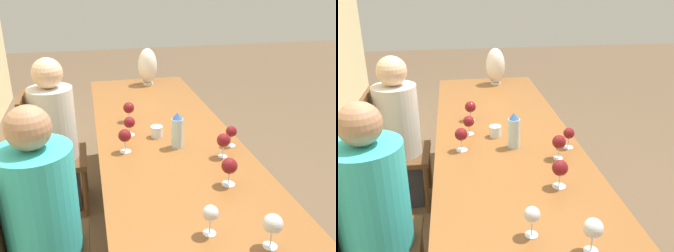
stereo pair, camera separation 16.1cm
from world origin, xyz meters
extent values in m
plane|color=brown|center=(0.00, 0.00, 0.00)|extent=(14.00, 14.00, 0.00)
cube|color=brown|center=(0.00, 0.00, 0.74)|extent=(2.81, 0.92, 0.04)
cylinder|color=brown|center=(1.31, -0.36, 0.36)|extent=(0.07, 0.07, 0.72)
cylinder|color=brown|center=(1.31, 0.36, 0.36)|extent=(0.07, 0.07, 0.72)
cylinder|color=#ADCCD6|center=(-0.24, -0.03, 0.86)|extent=(0.07, 0.07, 0.19)
cone|color=#33599E|center=(-0.24, -0.03, 0.97)|extent=(0.07, 0.07, 0.04)
cylinder|color=silver|center=(-0.06, 0.06, 0.80)|extent=(0.08, 0.08, 0.08)
cylinder|color=silver|center=(1.20, -0.09, 0.77)|extent=(0.10, 0.10, 0.01)
ellipsoid|color=silver|center=(1.20, -0.09, 0.95)|extent=(0.18, 0.18, 0.34)
cylinder|color=silver|center=(-0.29, -0.37, 0.77)|extent=(0.06, 0.06, 0.00)
cylinder|color=silver|center=(-0.29, -0.37, 0.80)|extent=(0.01, 0.01, 0.07)
sphere|color=maroon|center=(-0.29, -0.37, 0.86)|extent=(0.07, 0.07, 0.07)
cylinder|color=silver|center=(-1.22, -0.18, 0.77)|extent=(0.06, 0.06, 0.00)
cylinder|color=silver|center=(-1.22, -0.18, 0.80)|extent=(0.01, 0.01, 0.07)
sphere|color=silver|center=(-1.22, -0.18, 0.88)|extent=(0.08, 0.08, 0.08)
cylinder|color=silver|center=(-1.09, 0.03, 0.77)|extent=(0.06, 0.06, 0.00)
cylinder|color=silver|center=(-1.09, 0.03, 0.80)|extent=(0.01, 0.01, 0.07)
sphere|color=silver|center=(-1.09, 0.03, 0.87)|extent=(0.07, 0.07, 0.07)
cylinder|color=silver|center=(-0.24, 0.29, 0.77)|extent=(0.07, 0.07, 0.00)
cylinder|color=silver|center=(-0.24, 0.29, 0.80)|extent=(0.01, 0.01, 0.07)
sphere|color=maroon|center=(-0.24, 0.29, 0.87)|extent=(0.08, 0.08, 0.08)
cylinder|color=silver|center=(0.01, 0.24, 0.77)|extent=(0.07, 0.07, 0.00)
cylinder|color=silver|center=(0.01, 0.24, 0.80)|extent=(0.01, 0.01, 0.06)
sphere|color=maroon|center=(0.01, 0.24, 0.86)|extent=(0.08, 0.08, 0.08)
cylinder|color=silver|center=(-0.43, -0.27, 0.77)|extent=(0.06, 0.06, 0.00)
cylinder|color=silver|center=(-0.43, -0.27, 0.80)|extent=(0.01, 0.01, 0.07)
sphere|color=maroon|center=(-0.43, -0.27, 0.87)|extent=(0.08, 0.08, 0.08)
cylinder|color=silver|center=(-0.73, -0.19, 0.77)|extent=(0.07, 0.07, 0.00)
cylinder|color=silver|center=(-0.73, -0.19, 0.80)|extent=(0.01, 0.01, 0.07)
sphere|color=maroon|center=(-0.73, -0.19, 0.87)|extent=(0.08, 0.08, 0.08)
cylinder|color=silver|center=(0.26, 0.21, 0.77)|extent=(0.06, 0.06, 0.00)
cylinder|color=silver|center=(0.26, 0.21, 0.80)|extent=(0.01, 0.01, 0.07)
sphere|color=maroon|center=(0.26, 0.21, 0.87)|extent=(0.08, 0.08, 0.08)
cube|color=brown|center=(-0.65, 0.77, 0.43)|extent=(0.44, 0.44, 0.04)
cylinder|color=brown|center=(-0.46, 0.58, 0.20)|extent=(0.04, 0.04, 0.41)
cube|color=brown|center=(0.43, 0.77, 0.43)|extent=(0.44, 0.44, 0.04)
cube|color=brown|center=(0.43, 0.97, 0.71)|extent=(0.40, 0.03, 0.51)
cylinder|color=brown|center=(0.24, 0.58, 0.20)|extent=(0.04, 0.04, 0.41)
cylinder|color=brown|center=(0.62, 0.58, 0.20)|extent=(0.04, 0.04, 0.41)
cylinder|color=brown|center=(0.24, 0.96, 0.20)|extent=(0.04, 0.04, 0.41)
cylinder|color=brown|center=(0.62, 0.96, 0.20)|extent=(0.04, 0.04, 0.41)
cylinder|color=#33B7BC|center=(-0.65, 0.77, 0.74)|extent=(0.38, 0.38, 0.58)
sphere|color=#9E7051|center=(-0.65, 0.77, 1.14)|extent=(0.21, 0.21, 0.21)
cube|color=#2D2D38|center=(0.43, 0.71, 0.22)|extent=(0.25, 0.18, 0.45)
cylinder|color=beige|center=(0.43, 0.77, 0.73)|extent=(0.33, 0.33, 0.56)
sphere|color=#D6A884|center=(0.43, 0.77, 1.12)|extent=(0.22, 0.22, 0.22)
camera|label=1|loc=(-2.31, 0.48, 1.80)|focal=40.00mm
camera|label=2|loc=(-2.34, 0.32, 1.80)|focal=40.00mm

